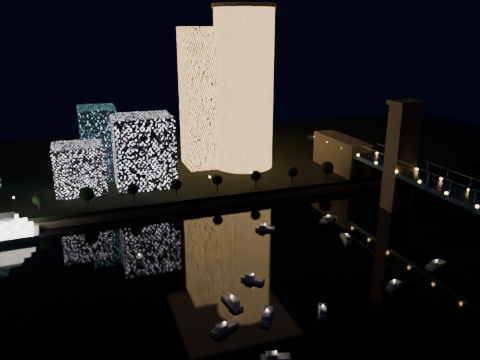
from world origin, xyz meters
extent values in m
plane|color=black|center=(0.00, 0.00, 0.00)|extent=(520.00, 520.00, 0.00)
cube|color=black|center=(0.00, 160.00, 2.50)|extent=(420.00, 160.00, 5.00)
cube|color=#6B5E4C|center=(0.00, 82.00, 1.50)|extent=(420.00, 6.00, 3.00)
cylinder|color=#FFAC51|center=(16.85, 124.54, 47.54)|extent=(32.00, 32.00, 85.07)
cylinder|color=#6B5E4C|center=(16.85, 124.54, 91.07)|extent=(34.00, 34.00, 2.00)
cube|color=#FFAC51|center=(-2.42, 134.83, 42.90)|extent=(23.82, 23.82, 75.80)
cube|color=silver|center=(-41.23, 110.21, 22.41)|extent=(28.28, 23.93, 34.81)
cube|color=#53D2E3|center=(-60.90, 130.65, 23.41)|extent=(18.41, 23.93, 36.81)
cube|color=silver|center=(-71.96, 109.81, 16.49)|extent=(22.98, 20.89, 22.98)
cube|color=#6B5E4C|center=(65.00, 50.00, 24.00)|extent=(11.00, 9.00, 48.00)
cube|color=#6B5E4C|center=(65.00, 50.00, 49.00)|extent=(13.00, 11.00, 2.00)
cube|color=#6B5E4C|center=(65.00, 100.00, 11.50)|extent=(12.00, 40.00, 23.00)
cube|color=#182D4D|center=(60.00, 12.00, 21.50)|extent=(0.50, 0.50, 7.00)
cube|color=#182D4D|center=(60.00, 36.00, 21.50)|extent=(0.50, 0.50, 7.00)
cube|color=#182D4D|center=(60.00, 60.00, 21.50)|extent=(0.50, 0.50, 7.00)
sphere|color=#F5A236|center=(59.50, 0.00, 19.80)|extent=(1.20, 1.20, 1.20)
sphere|color=#F5A236|center=(59.50, 45.00, 19.80)|extent=(1.20, 1.20, 1.20)
sphere|color=#F5A236|center=(59.50, 90.00, 19.80)|extent=(1.20, 1.20, 1.20)
cube|color=silver|center=(-101.77, 72.41, 9.64)|extent=(8.11, 6.22, 1.77)
cube|color=silver|center=(-1.78, 47.28, 0.60)|extent=(8.07, 5.78, 1.20)
cube|color=silver|center=(-2.82, 47.81, 1.70)|extent=(3.35, 3.05, 1.00)
sphere|color=white|center=(-1.78, 47.28, 2.60)|extent=(0.36, 0.36, 0.36)
cube|color=silver|center=(-8.83, -13.66, 0.60)|extent=(5.62, 7.79, 1.20)
cube|color=silver|center=(-9.36, -14.66, 1.70)|extent=(2.95, 3.24, 1.00)
sphere|color=white|center=(-8.83, -13.66, 2.60)|extent=(0.36, 0.36, 0.36)
cube|color=silver|center=(-38.38, -11.74, 0.60)|extent=(8.41, 5.60, 1.20)
cube|color=silver|center=(-39.49, -12.23, 1.70)|extent=(3.42, 3.05, 1.00)
sphere|color=white|center=(-38.38, -11.74, 2.60)|extent=(0.36, 0.36, 0.36)
cube|color=silver|center=(42.73, -1.87, 0.60)|extent=(8.72, 4.91, 1.20)
cube|color=silver|center=(41.54, -2.23, 1.70)|extent=(3.40, 2.90, 1.00)
sphere|color=white|center=(42.73, -1.87, 2.60)|extent=(0.36, 0.36, 0.36)
cube|color=silver|center=(-21.51, 10.50, 0.60)|extent=(7.08, 7.08, 1.20)
cube|color=silver|center=(-22.32, 11.30, 1.70)|extent=(3.27, 3.27, 1.00)
sphere|color=white|center=(-21.51, 10.50, 2.60)|extent=(0.36, 0.36, 0.36)
cube|color=silver|center=(-32.29, 0.14, 0.60)|extent=(4.52, 9.49, 1.20)
cube|color=silver|center=(-32.04, -1.20, 1.70)|extent=(2.91, 3.57, 1.00)
sphere|color=white|center=(-32.29, 0.14, 2.60)|extent=(0.36, 0.36, 0.36)
cube|color=silver|center=(-54.80, 37.50, 0.60)|extent=(3.48, 7.96, 1.20)
cube|color=silver|center=(-54.96, 36.36, 1.70)|extent=(2.35, 2.94, 1.00)
sphere|color=white|center=(-54.80, 37.50, 2.60)|extent=(0.36, 0.36, 0.36)
cube|color=silver|center=(24.95, 27.86, 0.60)|extent=(4.05, 7.89, 1.20)
cube|color=silver|center=(24.70, 26.76, 1.70)|extent=(2.50, 3.01, 1.00)
sphere|color=white|center=(24.95, 27.86, 2.60)|extent=(0.36, 0.36, 0.36)
cube|color=silver|center=(19.95, -8.51, 0.60)|extent=(7.15, 5.18, 1.20)
cube|color=silver|center=(19.03, -8.99, 1.70)|extent=(2.98, 2.72, 1.00)
sphere|color=white|center=(19.95, -8.51, 2.60)|extent=(0.36, 0.36, 0.36)
cube|color=silver|center=(-30.09, -27.86, 0.60)|extent=(7.84, 4.17, 1.20)
cube|color=silver|center=(-31.17, -27.58, 1.70)|extent=(3.02, 2.53, 1.00)
sphere|color=white|center=(-30.09, -27.86, 2.60)|extent=(0.36, 0.36, 0.36)
cube|color=silver|center=(27.74, 47.18, 0.60)|extent=(9.27, 6.74, 1.20)
cube|color=silver|center=(26.55, 46.55, 1.70)|extent=(3.87, 3.53, 1.00)
sphere|color=white|center=(27.74, 47.18, 2.60)|extent=(0.36, 0.36, 0.36)
cube|color=silver|center=(-25.02, -10.22, 0.60)|extent=(6.89, 8.66, 1.20)
cube|color=silver|center=(-25.71, -11.29, 1.70)|extent=(3.48, 3.71, 1.00)
sphere|color=white|center=(-25.02, -10.22, 2.60)|extent=(0.36, 0.36, 0.36)
cylinder|color=black|center=(-90.00, 88.00, 7.00)|extent=(0.70, 0.70, 4.00)
sphere|color=black|center=(-90.00, 88.00, 10.50)|extent=(5.02, 5.02, 5.02)
cylinder|color=black|center=(-70.00, 88.00, 7.00)|extent=(0.70, 0.70, 4.00)
sphere|color=black|center=(-70.00, 88.00, 10.50)|extent=(6.44, 6.44, 6.44)
cylinder|color=black|center=(-50.00, 88.00, 7.00)|extent=(0.70, 0.70, 4.00)
sphere|color=black|center=(-50.00, 88.00, 10.50)|extent=(5.10, 5.10, 5.10)
cylinder|color=black|center=(-30.00, 88.00, 7.00)|extent=(0.70, 0.70, 4.00)
sphere|color=black|center=(-30.00, 88.00, 10.50)|extent=(5.25, 5.25, 5.25)
cylinder|color=black|center=(-10.00, 88.00, 7.00)|extent=(0.70, 0.70, 4.00)
sphere|color=black|center=(-10.00, 88.00, 10.50)|extent=(5.07, 5.07, 5.07)
cylinder|color=black|center=(10.00, 88.00, 7.00)|extent=(0.70, 0.70, 4.00)
sphere|color=black|center=(10.00, 88.00, 10.50)|extent=(5.30, 5.30, 5.30)
cylinder|color=black|center=(30.00, 88.00, 7.00)|extent=(0.70, 0.70, 4.00)
sphere|color=black|center=(30.00, 88.00, 10.50)|extent=(5.48, 5.48, 5.48)
cylinder|color=black|center=(50.00, 88.00, 7.00)|extent=(0.70, 0.70, 4.00)
sphere|color=black|center=(50.00, 88.00, 10.50)|extent=(6.81, 6.81, 6.81)
cylinder|color=black|center=(-100.00, 94.00, 7.50)|extent=(0.24, 0.24, 5.00)
sphere|color=#FFCC7F|center=(-100.00, 94.00, 10.30)|extent=(0.70, 0.70, 0.70)
cylinder|color=black|center=(-78.00, 94.00, 7.50)|extent=(0.24, 0.24, 5.00)
sphere|color=#FFCC7F|center=(-78.00, 94.00, 10.30)|extent=(0.70, 0.70, 0.70)
cylinder|color=black|center=(-56.00, 94.00, 7.50)|extent=(0.24, 0.24, 5.00)
sphere|color=#FFCC7F|center=(-56.00, 94.00, 10.30)|extent=(0.70, 0.70, 0.70)
cylinder|color=black|center=(-34.00, 94.00, 7.50)|extent=(0.24, 0.24, 5.00)
sphere|color=#FFCC7F|center=(-34.00, 94.00, 10.30)|extent=(0.70, 0.70, 0.70)
cylinder|color=black|center=(-12.00, 94.00, 7.50)|extent=(0.24, 0.24, 5.00)
sphere|color=#FFCC7F|center=(-12.00, 94.00, 10.30)|extent=(0.70, 0.70, 0.70)
cylinder|color=black|center=(10.00, 94.00, 7.50)|extent=(0.24, 0.24, 5.00)
sphere|color=#FFCC7F|center=(10.00, 94.00, 10.30)|extent=(0.70, 0.70, 0.70)
cylinder|color=black|center=(32.00, 94.00, 7.50)|extent=(0.24, 0.24, 5.00)
sphere|color=#FFCC7F|center=(32.00, 94.00, 10.30)|extent=(0.70, 0.70, 0.70)
camera|label=1|loc=(-71.46, -117.23, 79.62)|focal=35.00mm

